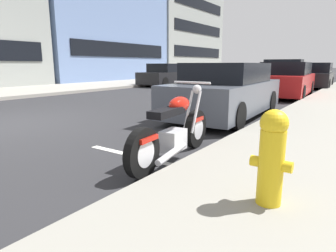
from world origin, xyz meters
The scene contains 12 objects.
ground_plane centered at (0.00, 0.00, 0.00)m, with size 260.00×260.00×0.00m, color #28282B.
sidewalk_far_curb centered at (12.00, 7.27, 0.07)m, with size 120.00×5.00×0.14m, color gray.
parking_stall_stripe centered at (0.00, -4.17, 0.00)m, with size 0.12×2.20×0.01m, color silver.
parked_motorcycle centered at (0.22, -4.57, 0.43)m, with size 2.19×0.62×1.11m.
parked_car_far_down_curb centered at (3.95, -3.75, 0.68)m, with size 4.39×1.96×1.41m.
parked_car_at_intersection centered at (10.01, -3.87, 0.70)m, with size 4.58×2.09×1.47m.
parked_car_behind_motorcycle centered at (16.13, -4.09, 0.70)m, with size 4.57×2.07×1.47m.
crossing_truck centered at (27.86, 0.47, 0.97)m, with size 2.06×4.90×1.86m.
car_opposite_curb centered at (12.36, 4.15, 0.67)m, with size 4.06×1.94×1.42m.
fire_hydrant centered at (-0.66, -6.18, 0.60)m, with size 0.24×0.36×0.86m.
townhouse_behind_pole centered at (14.26, 15.29, 5.66)m, with size 12.02×11.51×11.33m.
townhouse_corner_block centered at (26.78, 13.96, 6.22)m, with size 12.35×8.84×12.44m.
Camera 1 is at (-3.15, -6.80, 1.38)m, focal length 30.67 mm.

